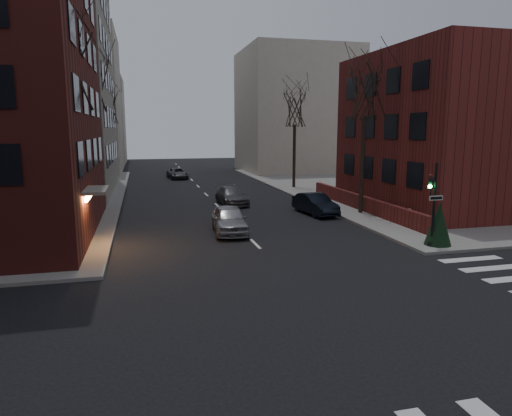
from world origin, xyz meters
The scene contains 21 objects.
ground centered at (0.00, 0.00, 0.00)m, with size 160.00×160.00×0.00m, color black.
sidewalk_far_right centered at (29.00, 30.00, 0.07)m, with size 44.00×44.00×0.15m, color gray.
building_right_brick centered at (16.50, 19.00, 5.50)m, with size 12.00×14.00×11.00m, color maroon.
low_wall_right centered at (9.30, 19.00, 0.65)m, with size 0.35×16.00×1.00m, color maroon.
building_distant_la centered at (-15.00, 55.00, 9.00)m, with size 14.00×16.00×18.00m, color #C0B5A3.
building_distant_ra centered at (15.00, 50.00, 8.00)m, with size 14.00×14.00×16.00m, color #C0B5A3.
building_distant_lb centered at (-13.00, 72.00, 7.00)m, with size 10.00×12.00×14.00m, color #C0B5A3.
traffic_signal centered at (7.94, 8.99, 1.91)m, with size 0.76×0.44×4.00m.
tree_left_a centered at (-8.80, 14.00, 8.47)m, with size 4.18×4.18×10.26m.
tree_left_b centered at (-8.80, 26.00, 8.91)m, with size 4.40×4.40×10.80m.
tree_left_c centered at (-8.80, 40.00, 8.03)m, with size 3.96×3.96×9.72m.
tree_right_a centered at (8.80, 18.00, 8.03)m, with size 3.96×3.96×9.72m.
tree_right_b centered at (8.80, 32.00, 7.59)m, with size 3.74×3.74×9.18m.
streetlamp_near centered at (-8.20, 22.00, 4.24)m, with size 0.36×0.36×6.28m.
streetlamp_far centered at (-8.20, 42.00, 4.24)m, with size 0.36×0.36×6.28m.
parked_sedan centered at (5.85, 18.82, 0.71)m, with size 1.50×4.29×1.41m, color black.
car_lane_silver centered at (-0.80, 14.76, 0.75)m, with size 1.78×4.43×1.51m, color gray.
car_lane_gray centered at (1.17, 24.25, 0.66)m, with size 1.85×4.55×1.32m, color #444349.
car_lane_far centered at (-1.44, 43.67, 0.61)m, with size 2.02×4.39×1.22m, color #3F4044.
sandwich_board centered at (9.61, 13.54, 0.63)m, with size 0.43×0.60×0.96m, color silver.
evergreen_shrub centered at (8.41, 9.11, 1.20)m, with size 1.26×1.26×2.11m, color #15301B.
Camera 1 is at (-5.37, -9.63, 5.72)m, focal length 32.00 mm.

